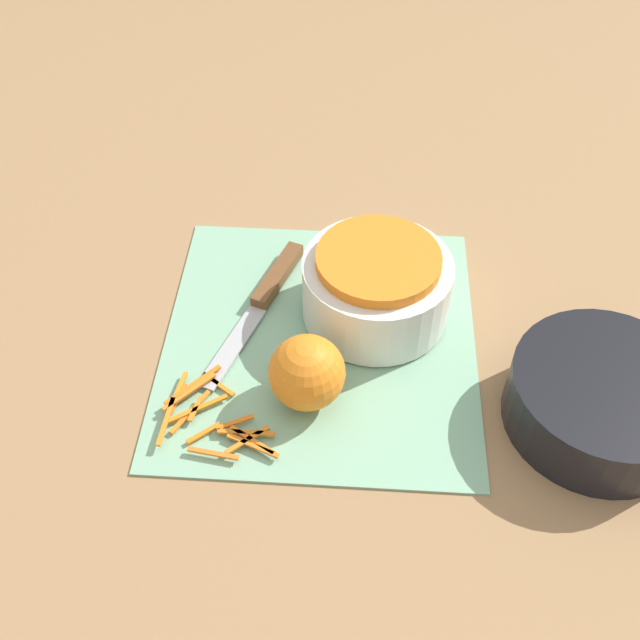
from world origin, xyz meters
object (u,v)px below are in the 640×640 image
at_px(bowl_speckled, 376,285).
at_px(bowl_dark, 602,400).
at_px(orange_left, 307,373).
at_px(knife, 269,288).

height_order(bowl_speckled, bowl_dark, bowl_speckled).
distance_m(bowl_speckled, orange_left, 0.15).
bearing_deg(bowl_speckled, orange_left, -28.47).
bearing_deg(orange_left, bowl_speckled, 151.53).
xyz_separation_m(knife, orange_left, (0.16, 0.06, 0.03)).
bearing_deg(orange_left, knife, -159.47).
relative_size(bowl_speckled, orange_left, 2.11).
bearing_deg(bowl_dark, knife, -113.78).
height_order(bowl_dark, orange_left, orange_left).
relative_size(bowl_dark, knife, 0.84).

